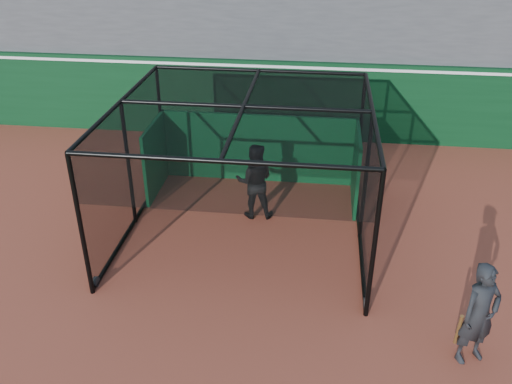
# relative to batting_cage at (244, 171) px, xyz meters

# --- Properties ---
(ground) EXTENTS (120.00, 120.00, 0.00)m
(ground) POSITION_rel_batting_cage_xyz_m (-0.10, -2.72, -1.52)
(ground) COLOR brown
(ground) RESTS_ON ground
(outfield_wall) EXTENTS (50.00, 0.50, 2.50)m
(outfield_wall) POSITION_rel_batting_cage_xyz_m (-0.10, 5.78, -0.23)
(outfield_wall) COLOR #093216
(outfield_wall) RESTS_ON ground
(batting_cage) EXTENTS (5.44, 5.47, 3.04)m
(batting_cage) POSITION_rel_batting_cage_xyz_m (0.00, 0.00, 0.00)
(batting_cage) COLOR black
(batting_cage) RESTS_ON ground
(batter) EXTENTS (0.98, 0.80, 1.88)m
(batter) POSITION_rel_batting_cage_xyz_m (0.15, 0.65, -0.58)
(batter) COLOR black
(batter) RESTS_ON ground
(on_deck_player) EXTENTS (0.82, 0.72, 1.90)m
(on_deck_player) POSITION_rel_batting_cage_xyz_m (4.36, -3.57, -0.57)
(on_deck_player) COLOR black
(on_deck_player) RESTS_ON ground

